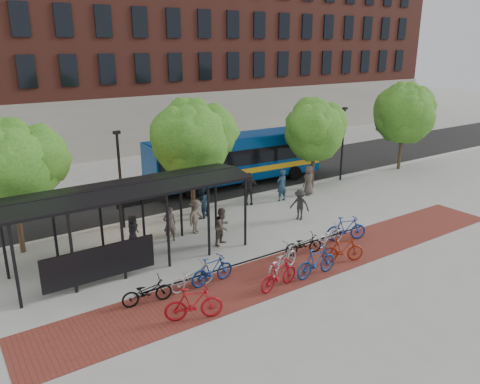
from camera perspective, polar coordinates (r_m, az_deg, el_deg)
ground at (r=25.66m, az=3.80°, el=-3.52°), size 160.00×160.00×0.00m
asphalt_street at (r=31.99m, az=-5.01°, el=0.79°), size 160.00×8.00×0.01m
curb at (r=28.71m, az=-1.09°, el=-1.02°), size 160.00×0.25×0.12m
brick_strip at (r=20.98m, az=7.89°, el=-8.69°), size 24.00×3.00×0.01m
bike_rack_rail at (r=20.84m, az=3.52°, el=-8.74°), size 12.00×0.05×0.95m
building_brick at (r=51.22m, az=-5.45°, el=18.43°), size 55.00×14.00×20.00m
bus_shelter at (r=20.49m, az=-13.46°, el=-0.62°), size 10.60×3.07×3.60m
tree_a at (r=22.91m, az=-26.04°, el=3.20°), size 4.90×4.00×6.18m
tree_b at (r=25.61m, az=-5.84°, el=6.78°), size 5.15×4.20×6.47m
tree_c at (r=30.89m, az=9.13°, el=7.75°), size 4.66×3.80×5.92m
tree_d at (r=37.52m, az=19.43°, el=9.35°), size 5.39×4.40×6.55m
lamp_post_left at (r=24.61m, az=-14.40°, el=1.76°), size 0.35×0.20×5.12m
lamp_post_right at (r=33.33m, az=12.41°, el=5.99°), size 0.35×0.20×5.12m
bus at (r=31.83m, az=-0.46°, el=4.37°), size 12.61×3.46×3.37m
bike_0 at (r=18.01m, az=-11.27°, el=-11.81°), size 1.97×0.92×0.99m
bike_1 at (r=16.80m, az=-5.67°, el=-13.37°), size 2.14×1.29×1.24m
bike_2 at (r=18.74m, az=-5.86°, el=-10.26°), size 1.96×0.75×1.02m
bike_3 at (r=19.02m, az=-3.41°, el=-9.48°), size 1.98×0.65×1.18m
bike_5 at (r=18.71m, az=4.76°, el=-10.01°), size 2.01×0.80×1.17m
bike_6 at (r=19.99m, az=5.22°, el=-8.19°), size 2.27×1.42×1.13m
bike_7 at (r=19.80m, az=9.30°, el=-8.41°), size 2.11×0.60×1.26m
bike_8 at (r=21.74m, az=7.75°, el=-6.32°), size 1.93×1.07×0.96m
bike_9 at (r=21.28m, az=12.43°, el=-6.85°), size 1.97×1.29×1.15m
bike_10 at (r=22.91m, az=10.94°, el=-5.20°), size 1.89×0.84×0.96m
bike_11 at (r=23.54m, az=12.82°, el=-4.35°), size 2.08×1.33×1.22m
pedestrian_0 at (r=22.98m, az=-12.96°, el=-4.50°), size 0.88×0.86×1.53m
pedestrian_1 at (r=23.01m, az=-8.57°, el=-3.88°), size 0.72×0.55×1.77m
pedestrian_2 at (r=25.81m, az=-4.70°, el=-1.20°), size 1.14×1.06×1.87m
pedestrian_3 at (r=23.82m, az=-5.40°, el=-3.00°), size 1.32×1.15×1.77m
pedestrian_4 at (r=27.92m, az=1.08°, el=0.43°), size 1.23×1.03×1.97m
pedestrian_6 at (r=30.06m, az=8.36°, el=1.44°), size 1.08×0.87×1.91m
pedestrian_7 at (r=28.65m, az=5.11°, el=0.81°), size 0.73×0.48×1.96m
pedestrian_8 at (r=22.39m, az=-2.15°, el=-4.21°), size 1.10×1.00×1.83m
pedestrian_9 at (r=25.73m, az=7.30°, el=-1.53°), size 1.08×1.28×1.71m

